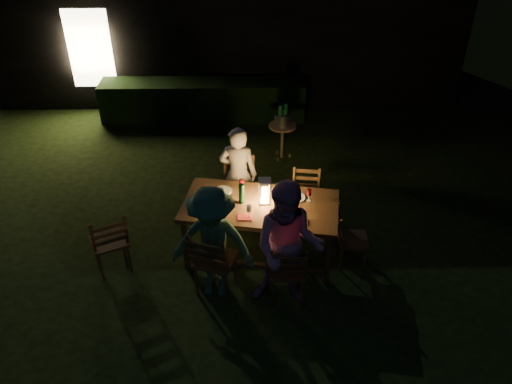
{
  "coord_description": "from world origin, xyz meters",
  "views": [
    {
      "loc": [
        0.44,
        -5.98,
        4.63
      ],
      "look_at": [
        0.53,
        -0.4,
        0.87
      ],
      "focal_mm": 35.0,
      "sensor_mm": 36.0,
      "label": 1
    }
  ],
  "objects_px": {
    "bottle_table": "(241,194)",
    "ice_bucket": "(283,119)",
    "person_opp_right": "(288,247)",
    "person_opp_left": "(213,244)",
    "dining_table": "(260,209)",
    "side_table": "(282,129)",
    "chair_end": "(351,247)",
    "bottle_bucket_a": "(280,118)",
    "chair_spare": "(112,251)",
    "chair_near_right": "(287,280)",
    "chair_near_left": "(215,270)",
    "bottle_bucket_b": "(286,116)",
    "chair_far_right": "(304,209)",
    "person_house_side": "(238,174)",
    "chair_far_left": "(238,201)",
    "lantern": "(265,192)"
  },
  "relations": [
    {
      "from": "person_opp_right",
      "to": "bottle_table",
      "type": "bearing_deg",
      "value": 130.49
    },
    {
      "from": "chair_near_left",
      "to": "chair_end",
      "type": "distance_m",
      "value": 1.85
    },
    {
      "from": "lantern",
      "to": "bottle_bucket_a",
      "type": "relative_size",
      "value": 1.09
    },
    {
      "from": "chair_far_left",
      "to": "bottle_bucket_b",
      "type": "distance_m",
      "value": 2.13
    },
    {
      "from": "chair_near_left",
      "to": "bottle_bucket_a",
      "type": "height_order",
      "value": "chair_near_left"
    },
    {
      "from": "person_opp_right",
      "to": "side_table",
      "type": "relative_size",
      "value": 2.62
    },
    {
      "from": "dining_table",
      "to": "chair_far_right",
      "type": "xyz_separation_m",
      "value": [
        0.67,
        0.66,
        -0.49
      ]
    },
    {
      "from": "chair_spare",
      "to": "ice_bucket",
      "type": "height_order",
      "value": "chair_spare"
    },
    {
      "from": "chair_near_right",
      "to": "chair_far_right",
      "type": "xyz_separation_m",
      "value": [
        0.36,
        1.5,
        -0.02
      ]
    },
    {
      "from": "dining_table",
      "to": "person_opp_left",
      "type": "relative_size",
      "value": 1.39
    },
    {
      "from": "chair_near_left",
      "to": "lantern",
      "type": "height_order",
      "value": "lantern"
    },
    {
      "from": "chair_near_right",
      "to": "bottle_bucket_a",
      "type": "height_order",
      "value": "bottle_bucket_a"
    },
    {
      "from": "chair_near_right",
      "to": "ice_bucket",
      "type": "xyz_separation_m",
      "value": [
        0.15,
        3.53,
        0.47
      ]
    },
    {
      "from": "dining_table",
      "to": "chair_far_left",
      "type": "relative_size",
      "value": 2.11
    },
    {
      "from": "ice_bucket",
      "to": "side_table",
      "type": "bearing_deg",
      "value": 0.0
    },
    {
      "from": "chair_near_left",
      "to": "chair_far_right",
      "type": "height_order",
      "value": "chair_near_left"
    },
    {
      "from": "person_opp_left",
      "to": "side_table",
      "type": "xyz_separation_m",
      "value": [
        1.05,
        3.42,
        -0.2
      ]
    },
    {
      "from": "chair_far_right",
      "to": "side_table",
      "type": "xyz_separation_m",
      "value": [
        -0.21,
        2.03,
        0.3
      ]
    },
    {
      "from": "bottle_bucket_a",
      "to": "side_table",
      "type": "bearing_deg",
      "value": 38.66
    },
    {
      "from": "chair_near_left",
      "to": "chair_end",
      "type": "relative_size",
      "value": 1.19
    },
    {
      "from": "person_opp_left",
      "to": "ice_bucket",
      "type": "xyz_separation_m",
      "value": [
        1.05,
        3.42,
        -0.02
      ]
    },
    {
      "from": "chair_far_right",
      "to": "bottle_table",
      "type": "distance_m",
      "value": 1.32
    },
    {
      "from": "chair_spare",
      "to": "side_table",
      "type": "xyz_separation_m",
      "value": [
        2.43,
        2.98,
        0.27
      ]
    },
    {
      "from": "chair_spare",
      "to": "bottle_bucket_a",
      "type": "bearing_deg",
      "value": 25.48
    },
    {
      "from": "chair_near_right",
      "to": "person_opp_right",
      "type": "xyz_separation_m",
      "value": [
        -0.01,
        -0.05,
        0.57
      ]
    },
    {
      "from": "bottle_table",
      "to": "bottle_bucket_b",
      "type": "bearing_deg",
      "value": 74.26
    },
    {
      "from": "chair_near_left",
      "to": "chair_end",
      "type": "xyz_separation_m",
      "value": [
        1.79,
        0.47,
        -0.05
      ]
    },
    {
      "from": "person_house_side",
      "to": "person_opp_right",
      "type": "distance_m",
      "value": 1.87
    },
    {
      "from": "bottle_table",
      "to": "ice_bucket",
      "type": "height_order",
      "value": "bottle_table"
    },
    {
      "from": "chair_near_right",
      "to": "bottle_bucket_b",
      "type": "relative_size",
      "value": 3.01
    },
    {
      "from": "lantern",
      "to": "ice_bucket",
      "type": "height_order",
      "value": "lantern"
    },
    {
      "from": "chair_end",
      "to": "person_opp_left",
      "type": "distance_m",
      "value": 1.94
    },
    {
      "from": "person_opp_right",
      "to": "person_opp_left",
      "type": "xyz_separation_m",
      "value": [
        -0.89,
        0.16,
        -0.08
      ]
    },
    {
      "from": "bottle_table",
      "to": "bottle_bucket_b",
      "type": "xyz_separation_m",
      "value": [
        0.76,
        2.69,
        -0.17
      ]
    },
    {
      "from": "chair_far_right",
      "to": "bottle_bucket_a",
      "type": "relative_size",
      "value": 2.83
    },
    {
      "from": "lantern",
      "to": "bottle_bucket_b",
      "type": "relative_size",
      "value": 1.09
    },
    {
      "from": "chair_spare",
      "to": "bottle_bucket_b",
      "type": "height_order",
      "value": "chair_spare"
    },
    {
      "from": "chair_spare",
      "to": "bottle_bucket_a",
      "type": "height_order",
      "value": "chair_spare"
    },
    {
      "from": "chair_near_right",
      "to": "chair_far_left",
      "type": "relative_size",
      "value": 0.94
    },
    {
      "from": "chair_far_right",
      "to": "person_house_side",
      "type": "distance_m",
      "value": 1.11
    },
    {
      "from": "side_table",
      "to": "ice_bucket",
      "type": "height_order",
      "value": "ice_bucket"
    },
    {
      "from": "chair_near_right",
      "to": "bottle_bucket_b",
      "type": "bearing_deg",
      "value": 88.82
    },
    {
      "from": "person_opp_right",
      "to": "person_opp_left",
      "type": "relative_size",
      "value": 1.1
    },
    {
      "from": "chair_far_left",
      "to": "dining_table",
      "type": "bearing_deg",
      "value": 116.62
    },
    {
      "from": "side_table",
      "to": "bottle_bucket_b",
      "type": "xyz_separation_m",
      "value": [
        0.05,
        0.04,
        0.24
      ]
    },
    {
      "from": "chair_far_left",
      "to": "bottle_bucket_a",
      "type": "height_order",
      "value": "chair_far_left"
    },
    {
      "from": "chair_end",
      "to": "bottle_table",
      "type": "xyz_separation_m",
      "value": [
        -1.46,
        0.26,
        0.71
      ]
    },
    {
      "from": "person_house_side",
      "to": "person_opp_left",
      "type": "height_order",
      "value": "person_opp_left"
    },
    {
      "from": "dining_table",
      "to": "side_table",
      "type": "xyz_separation_m",
      "value": [
        0.46,
        2.69,
        -0.18
      ]
    },
    {
      "from": "chair_far_left",
      "to": "bottle_bucket_b",
      "type": "relative_size",
      "value": 3.22
    }
  ]
}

